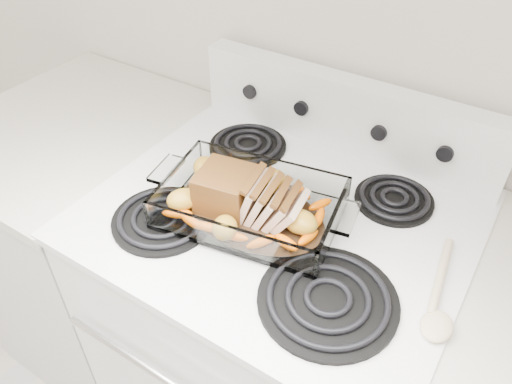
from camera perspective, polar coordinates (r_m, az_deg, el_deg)
The scene contains 6 objects.
electric_range at distance 1.41m, azimuth 2.28°, elevation -15.98°, with size 0.78×0.70×1.12m.
counter_left at distance 1.72m, azimuth -17.18°, elevation -5.59°, with size 0.58×0.68×0.93m.
baking_dish at distance 1.03m, azimuth -0.61°, elevation -1.86°, with size 0.36×0.23×0.07m.
pork_roast at distance 1.01m, azimuth -1.63°, elevation -0.13°, with size 0.22×0.11×0.09m.
roast_vegetables at distance 1.04m, azimuth 0.34°, elevation -0.20°, with size 0.37×0.20×0.05m.
wooden_spoon at distance 0.94m, azimuth 20.13°, elevation -11.82°, with size 0.07×0.24×0.02m.
Camera 1 is at (0.38, 0.97, 1.65)m, focal length 35.00 mm.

